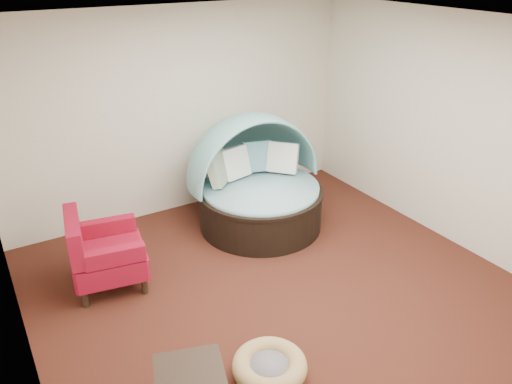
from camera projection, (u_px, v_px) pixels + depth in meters
floor at (282, 293)px, 5.47m from camera, size 5.00×5.00×0.00m
wall_back at (182, 113)px, 6.78m from camera, size 5.00×0.00×5.00m
wall_left at (6, 248)px, 3.69m from camera, size 0.00×5.00×5.00m
wall_right at (456, 133)px, 6.02m from camera, size 0.00×5.00×5.00m
ceiling at (289, 27)px, 4.25m from camera, size 5.00×5.00×0.00m
canopy_daybed at (257, 176)px, 6.59m from camera, size 1.82×1.72×1.51m
pet_basket at (270, 368)px, 4.33m from camera, size 0.85×0.85×0.23m
red_armchair at (102, 253)px, 5.43m from camera, size 0.90×0.90×0.91m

